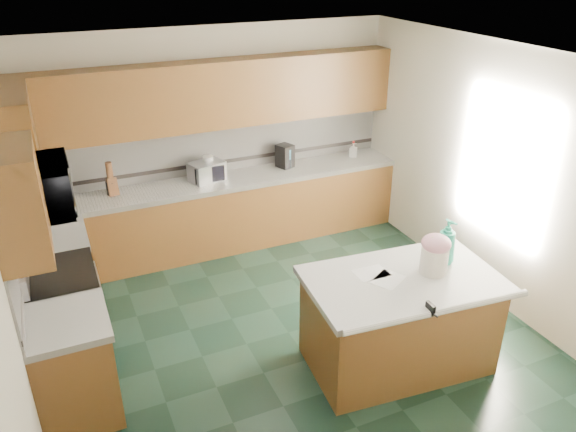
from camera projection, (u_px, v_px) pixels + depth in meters
floor at (289, 332)px, 5.65m from camera, size 4.60×4.60×0.00m
ceiling at (289, 59)px, 4.47m from camera, size 4.60×4.60×0.00m
wall_back at (213, 138)px, 6.96m from camera, size 4.60×0.04×2.70m
wall_front at (457, 373)px, 3.15m from camera, size 4.60×0.04×2.70m
wall_left at (7, 265)px, 4.21m from camera, size 0.04×4.60×2.70m
wall_right at (489, 173)px, 5.91m from camera, size 0.04×4.60×2.70m
back_base_cab at (224, 215)px, 7.10m from camera, size 4.60×0.60×0.86m
back_countertop at (222, 182)px, 6.90m from camera, size 4.60×0.64×0.06m
back_upper_cab at (214, 94)px, 6.55m from camera, size 4.60×0.33×0.78m
back_backsplash at (214, 148)px, 6.99m from camera, size 4.60×0.02×0.63m
back_accent_band at (215, 163)px, 7.07m from camera, size 4.60×0.01×0.05m
left_base_cab_rear at (61, 277)px, 5.79m from camera, size 0.60×0.82×0.86m
left_counter_rear at (53, 237)px, 5.59m from camera, size 0.64×0.82×0.06m
left_base_cab_front at (75, 369)px, 4.53m from camera, size 0.60×0.72×0.86m
left_counter_front at (65, 323)px, 4.33m from camera, size 0.64×0.72×0.06m
left_backsplash at (14, 246)px, 4.72m from camera, size 0.02×2.30×0.63m
left_accent_band at (20, 265)px, 4.81m from camera, size 0.01×2.30×0.05m
left_upper_cab_rear at (16, 134)px, 5.19m from camera, size 0.33×1.09×0.78m
left_upper_cab_front at (17, 202)px, 3.82m from camera, size 0.33×0.72×0.78m
range_body at (67, 318)px, 5.13m from camera, size 0.60×0.76×0.88m
range_oven_door at (101, 314)px, 5.26m from camera, size 0.02×0.68×0.55m
range_cooktop at (58, 275)px, 4.93m from camera, size 0.62×0.78×0.04m
range_handle at (98, 279)px, 5.10m from camera, size 0.02×0.66×0.02m
range_backguard at (23, 270)px, 4.79m from camera, size 0.06×0.76×0.18m
microwave at (40, 188)px, 4.57m from camera, size 0.50×0.73×0.41m
island_base at (398, 324)px, 5.07m from camera, size 1.65×1.04×0.86m
island_top at (403, 281)px, 4.87m from camera, size 1.76×1.15×0.06m
island_bullnose at (439, 312)px, 4.46m from camera, size 1.68×0.21×0.06m
treat_jar at (434, 260)px, 4.89m from camera, size 0.25×0.25×0.25m
treat_jar_lid at (436, 244)px, 4.82m from camera, size 0.26×0.26×0.16m
treat_jar_knob at (437, 238)px, 4.79m from camera, size 0.08×0.03×0.03m
treat_jar_knob_end_l at (433, 239)px, 4.78m from camera, size 0.05×0.05×0.05m
treat_jar_knob_end_r at (441, 237)px, 4.81m from camera, size 0.05×0.05×0.05m
soap_bottle_island at (447, 242)px, 5.00m from camera, size 0.20×0.20×0.43m
paper_sheet_a at (388, 279)px, 4.83m from camera, size 0.35×0.33×0.00m
paper_sheet_b at (371, 273)px, 4.92m from camera, size 0.29×0.22×0.00m
clamp_body at (430, 309)px, 4.43m from camera, size 0.03×0.10×0.09m
clamp_handle at (435, 315)px, 4.39m from camera, size 0.02×0.07×0.02m
knife_block at (113, 187)px, 6.41m from camera, size 0.12×0.16×0.22m
utensil_crock at (112, 188)px, 6.45m from camera, size 0.13×0.13×0.16m
utensil_bundle at (109, 172)px, 6.36m from camera, size 0.07×0.07×0.23m
toaster_oven at (207, 171)px, 6.82m from camera, size 0.47×0.39×0.23m
toaster_oven_door at (210, 175)px, 6.71m from camera, size 0.36×0.01×0.19m
paper_towel at (209, 167)px, 6.86m from camera, size 0.13×0.13×0.29m
paper_towel_base at (209, 178)px, 6.92m from camera, size 0.19×0.19×0.01m
water_jug at (286, 158)px, 7.21m from camera, size 0.15×0.15×0.25m
water_jug_neck at (286, 147)px, 7.14m from camera, size 0.07×0.07×0.04m
coffee_maker at (285, 156)px, 7.21m from camera, size 0.23×0.24×0.30m
coffee_carafe at (286, 163)px, 7.21m from camera, size 0.12×0.12×0.12m
soap_bottle_back at (353, 150)px, 7.57m from camera, size 0.13×0.13×0.20m
soap_back_cap at (354, 142)px, 7.52m from camera, size 0.02×0.02×0.03m
window_light_proxy at (503, 166)px, 5.67m from camera, size 0.02×1.40×1.10m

